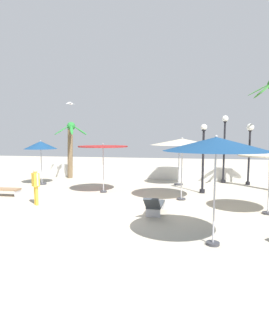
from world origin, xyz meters
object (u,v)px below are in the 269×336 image
Objects in this scene: guest_2 at (36,183)px; lamp_post_0 at (224,140)px; lounge_chair_0 at (2,188)px; lamp_post_2 at (203,154)px; patio_umbrella_5 at (41,146)px; patio_umbrella_1 at (179,147)px; palm_tree_1 at (71,143)px; patio_umbrella_0 at (182,142)px; seagull_0 at (70,104)px; patio_umbrella_2 at (103,148)px; lounge_chair_2 at (155,204)px; patio_umbrella_4 at (216,144)px; lamp_post_1 at (250,143)px.

lamp_post_0 is at bearing 41.95° from guest_2.
lamp_post_2 is at bearing 15.39° from lounge_chair_0.
patio_umbrella_1 is at bearing 10.07° from patio_umbrella_5.
guest_2 is at bearing -76.74° from palm_tree_1.
seagull_0 is at bearing 152.91° from patio_umbrella_0.
patio_umbrella_5 is (-8.46, -1.50, 0.05)m from patio_umbrella_1.
patio_umbrella_2 is at bearing 166.60° from patio_umbrella_0.
patio_umbrella_5 is 11.63m from lamp_post_0.
patio_umbrella_2 is at bearing -170.59° from lamp_post_2.
patio_umbrella_5 is at bearing 163.02° from patio_umbrella_0.
patio_umbrella_1 is 0.75× the size of lamp_post_2.
lounge_chair_2 is at bearing -112.31° from lamp_post_0.
patio_umbrella_1 is 1.65× the size of guest_2.
patio_umbrella_5 is at bearing 140.13° from patio_umbrella_4.
palm_tree_1 is 0.93× the size of lamp_post_0.
patio_umbrella_0 is 1.81× the size of guest_2.
seagull_0 is at bearing 99.00° from guest_2.
lamp_post_1 is at bearing 24.73° from lounge_chair_0.
lamp_post_2 reaches higher than patio_umbrella_2.
palm_tree_1 is at bearing 130.27° from patio_umbrella_2.
lamp_post_1 reaches higher than guest_2.
patio_umbrella_5 is 9.86m from lamp_post_2.
lamp_post_0 is at bearing 65.77° from patio_umbrella_0.
lamp_post_0 is 1.19× the size of lamp_post_2.
lamp_post_1 is at bearing 10.59° from patio_umbrella_5.
patio_umbrella_5 reaches higher than patio_umbrella_1.
guest_2 is (-7.30, 3.24, -1.80)m from patio_umbrella_4.
patio_umbrella_4 is at bearing -97.32° from lamp_post_0.
lamp_post_1 is at bearing 35.89° from guest_2.
patio_umbrella_5 is (-4.59, 1.68, 0.04)m from patio_umbrella_2.
patio_umbrella_5 reaches higher than lounge_chair_0.
lamp_post_0 reaches higher than patio_umbrella_5.
patio_umbrella_2 is at bearing 128.80° from patio_umbrella_4.
seagull_0 is (1.81, 4.57, 4.68)m from lounge_chair_0.
patio_umbrella_2 is 1.40× the size of lounge_chair_0.
patio_umbrella_2 is 8.40m from patio_umbrella_4.
patio_umbrella_0 is 2.24m from lamp_post_2.
lounge_chair_2 is at bearing -108.30° from patio_umbrella_0.
patio_umbrella_5 is 0.76× the size of lamp_post_2.
palm_tree_1 is (-8.09, 5.61, -0.21)m from patio_umbrella_0.
lounge_chair_0 is (-8.98, -0.89, -2.34)m from patio_umbrella_0.
lamp_post_0 reaches higher than patio_umbrella_0.
patio_umbrella_0 is at bearing -119.23° from lamp_post_2.
patio_umbrella_0 is at bearing -27.09° from seagull_0.
patio_umbrella_0 reaches higher than lounge_chair_0.
lamp_post_2 is 8.94m from seagull_0.
palm_tree_1 is 2.12× the size of lounge_chair_2.
patio_umbrella_4 is (5.26, -6.54, 0.40)m from patio_umbrella_2.
lounge_chair_0 is (-10.03, -2.76, -1.67)m from lamp_post_2.
lamp_post_0 is at bearing 14.26° from patio_umbrella_5.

